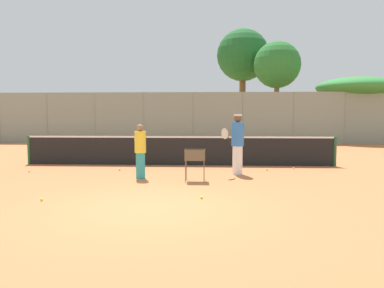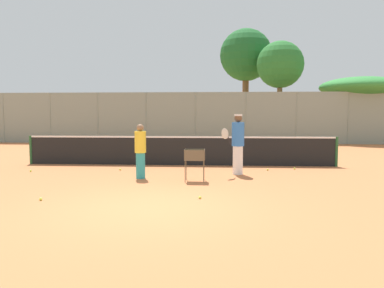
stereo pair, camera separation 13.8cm
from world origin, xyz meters
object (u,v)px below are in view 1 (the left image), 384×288
Objects in this scene: tennis_net at (179,150)px; player_white_outfit at (140,151)px; ball_cart at (195,157)px; player_red_cap at (237,143)px.

player_white_outfit reaches higher than tennis_net.
player_white_outfit is at bearing -106.72° from tennis_net.
tennis_net is 3.35m from ball_cart.
player_white_outfit is 3.02m from player_red_cap.
tennis_net is at bearing 102.93° from ball_cart.
tennis_net reaches higher than ball_cart.
tennis_net is at bearing -43.27° from player_white_outfit.
ball_cart is (0.75, -3.27, 0.11)m from tennis_net.
player_white_outfit is 0.84× the size of player_red_cap.
player_red_cap reaches higher than tennis_net.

